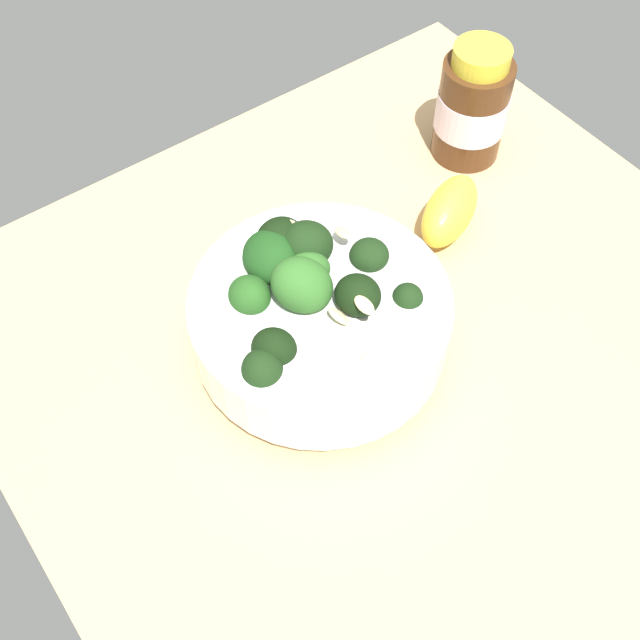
# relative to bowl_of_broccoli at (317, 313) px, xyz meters

# --- Properties ---
(ground_plane) EXTENTS (0.62, 0.62, 0.04)m
(ground_plane) POSITION_rel_bowl_of_broccoli_xyz_m (0.04, 0.05, -0.06)
(ground_plane) COLOR tan
(bowl_of_broccoli) EXTENTS (0.20, 0.20, 0.11)m
(bowl_of_broccoli) POSITION_rel_bowl_of_broccoli_xyz_m (0.00, 0.00, 0.00)
(bowl_of_broccoli) COLOR white
(bowl_of_broccoli) RESTS_ON ground_plane
(lemon_wedge) EXTENTS (0.07, 0.09, 0.05)m
(lemon_wedge) POSITION_rel_bowl_of_broccoli_xyz_m (-0.03, 0.17, -0.02)
(lemon_wedge) COLOR yellow
(lemon_wedge) RESTS_ON ground_plane
(bottle_short) EXTENTS (0.07, 0.07, 0.12)m
(bottle_short) POSITION_rel_bowl_of_broccoli_xyz_m (-0.10, 0.25, 0.01)
(bottle_short) COLOR #472814
(bottle_short) RESTS_ON ground_plane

